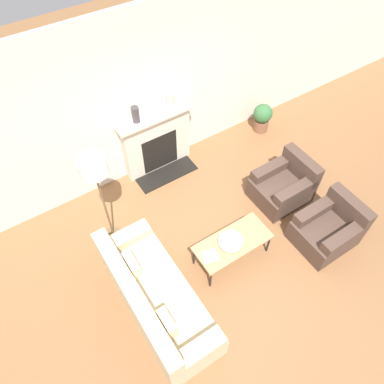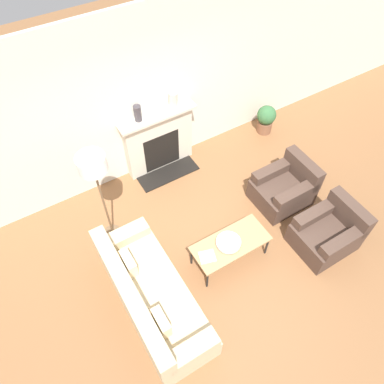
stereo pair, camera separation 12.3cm
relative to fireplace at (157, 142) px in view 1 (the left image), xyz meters
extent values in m
plane|color=brown|center=(-0.14, -2.29, -0.57)|extent=(18.00, 18.00, 0.00)
cube|color=silver|center=(-0.14, 0.14, 0.88)|extent=(18.00, 0.06, 2.90)
cube|color=beige|center=(0.00, 0.01, -0.01)|extent=(1.21, 0.20, 1.13)
cube|color=black|center=(0.00, -0.07, -0.17)|extent=(0.67, 0.04, 0.73)
cube|color=black|center=(0.00, -0.27, -0.56)|extent=(1.09, 0.40, 0.02)
cube|color=beige|center=(0.00, -0.02, 0.58)|extent=(1.33, 0.28, 0.05)
cube|color=#CCB78E|center=(-1.32, -2.31, -0.36)|extent=(0.81, 2.05, 0.43)
cube|color=#CCB78E|center=(-1.63, -2.31, 0.06)|extent=(0.20, 2.05, 0.41)
cube|color=#CCB78E|center=(-1.32, -3.22, -0.06)|extent=(0.74, 0.22, 0.17)
cube|color=#CCB78E|center=(-1.32, -1.39, -0.06)|extent=(0.74, 0.22, 0.17)
cube|color=beige|center=(-1.44, -2.77, -0.01)|extent=(0.12, 0.32, 0.28)
cube|color=beige|center=(-1.44, -1.84, -0.01)|extent=(0.12, 0.32, 0.28)
cube|color=#4C382D|center=(1.34, -2.77, -0.38)|extent=(0.88, 0.75, 0.39)
cube|color=#4C382D|center=(1.70, -2.77, 0.01)|extent=(0.18, 0.75, 0.38)
cube|color=#4C382D|center=(1.34, -2.49, -0.10)|extent=(0.79, 0.18, 0.17)
cube|color=#4C382D|center=(1.34, -3.06, -0.10)|extent=(0.79, 0.18, 0.17)
cube|color=#4C382D|center=(1.34, -1.76, -0.38)|extent=(0.88, 0.75, 0.39)
cube|color=#4C382D|center=(1.70, -1.76, 0.01)|extent=(0.18, 0.75, 0.38)
cube|color=#4C382D|center=(1.34, -1.48, -0.10)|extent=(0.79, 0.18, 0.17)
cube|color=#4C382D|center=(1.34, -2.05, -0.10)|extent=(0.79, 0.18, 0.17)
cube|color=tan|center=(-0.04, -2.23, -0.15)|extent=(1.13, 0.51, 0.03)
cylinder|color=black|center=(-0.56, -2.45, -0.37)|extent=(0.03, 0.03, 0.41)
cylinder|color=black|center=(0.49, -2.45, -0.37)|extent=(0.03, 0.03, 0.41)
cylinder|color=black|center=(-0.56, -2.02, -0.37)|extent=(0.03, 0.03, 0.41)
cylinder|color=black|center=(0.49, -2.02, -0.37)|extent=(0.03, 0.03, 0.41)
cylinder|color=silver|center=(-0.08, -2.23, -0.13)|extent=(0.12, 0.12, 0.02)
cylinder|color=silver|center=(-0.08, -2.23, -0.09)|extent=(0.36, 0.36, 0.05)
cube|color=#B2A893|center=(-0.45, -2.26, -0.12)|extent=(0.27, 0.26, 0.02)
cylinder|color=brown|center=(-1.36, -0.92, -0.56)|extent=(0.28, 0.28, 0.03)
cylinder|color=brown|center=(-1.36, -0.92, 0.22)|extent=(0.03, 0.03, 1.52)
cylinder|color=white|center=(-1.36, -0.92, 1.05)|extent=(0.38, 0.38, 0.23)
cylinder|color=#3D383D|center=(-0.31, 0.01, 0.74)|extent=(0.12, 0.12, 0.27)
cylinder|color=beige|center=(0.32, 0.01, 0.74)|extent=(0.15, 0.15, 0.28)
cylinder|color=brown|center=(2.17, -0.26, -0.45)|extent=(0.28, 0.28, 0.24)
sphere|color=#386B3D|center=(2.17, -0.26, -0.17)|extent=(0.36, 0.36, 0.36)
camera|label=1|loc=(-2.04, -4.24, 4.50)|focal=35.00mm
camera|label=2|loc=(-1.93, -4.31, 4.50)|focal=35.00mm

